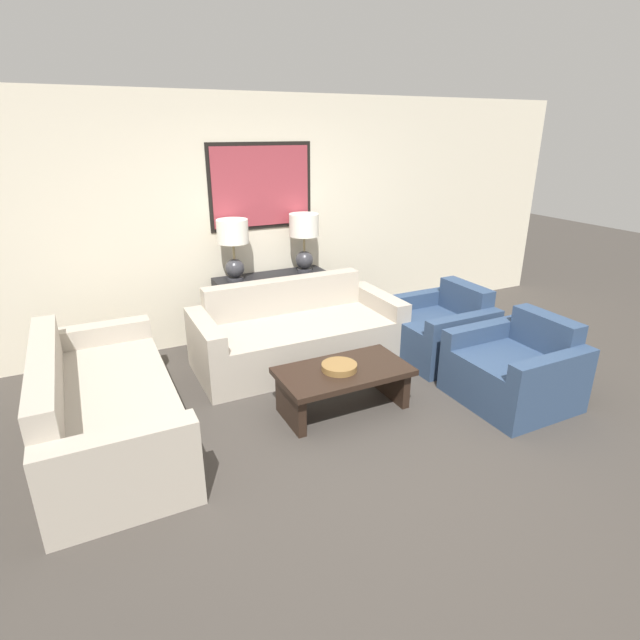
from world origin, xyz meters
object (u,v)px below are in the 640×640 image
Objects in this scene: couch_by_back_wall at (298,336)px; armchair_near_camera at (515,371)px; couch_by_side at (104,408)px; decorative_bowl at (339,367)px; table_lamp_right at (304,234)px; coffee_table at (343,380)px; console_table at (272,307)px; armchair_near_back_wall at (439,331)px; table_lamp_left at (233,241)px.

couch_by_back_wall is 2.26× the size of armchair_near_camera.
decorative_bowl is (1.83, -0.41, 0.13)m from couch_by_side.
armchair_near_camera is at bearing -19.21° from decorative_bowl.
table_lamp_right is 0.31× the size of couch_by_side.
couch_by_back_wall is 1.00× the size of couch_by_side.
coffee_table is at bearing 160.24° from armchair_near_camera.
console_table is at bearing 35.70° from couch_by_side.
couch_by_back_wall is 2.12m from armchair_near_camera.
couch_by_side reaches higher than console_table.
armchair_near_camera is (3.32, -0.93, -0.01)m from couch_by_side.
table_lamp_right reaches higher than armchair_near_back_wall.
couch_by_side is at bearing 167.78° from coffee_table.
decorative_bowl is at bearing -79.61° from table_lamp_left.
console_table is 1.96× the size of table_lamp_left.
couch_by_side is (-2.33, -1.38, -0.89)m from table_lamp_right.
console_table is 0.72m from couch_by_back_wall.
table_lamp_right is at bearing 74.37° from decorative_bowl.
console_table is at bearing 138.10° from armchair_near_back_wall.
couch_by_side is 3.45m from armchair_near_camera.
couch_by_back_wall is 1.08m from decorative_bowl.
couch_by_back_wall and couch_by_side have the same top height.
console_table reaches higher than coffee_table.
coffee_table is (0.37, -1.78, -0.89)m from table_lamp_left.
coffee_table is 1.54m from armchair_near_camera.
couch_by_side is 1.88× the size of coffee_table.
console_table is 1.79m from decorative_bowl.
decorative_bowl is (0.33, -1.78, -0.76)m from table_lamp_left.
console_table reaches higher than decorative_bowl.
table_lamp_right is 2.85m from couch_by_side.
armchair_near_camera is (0.99, -2.30, -0.90)m from table_lamp_right.
armchair_near_camera reaches higher than decorative_bowl.
couch_by_side is 2.26× the size of armchair_near_camera.
table_lamp_left is at bearing 120.01° from couch_by_back_wall.
coffee_table is (-0.04, -1.78, -0.09)m from console_table.
couch_by_side is 2.26× the size of armchair_near_back_wall.
couch_by_back_wall is (-0.41, -0.71, -0.89)m from table_lamp_right.
decorative_bowl is 1.59m from armchair_near_back_wall.
armchair_near_camera is at bearing -48.49° from couch_by_back_wall.
armchair_near_camera is (1.49, -0.52, -0.14)m from decorative_bowl.
console_table is 1.14× the size of coffee_table.
couch_by_back_wall reaches higher than console_table.
couch_by_back_wall is at bearing 87.64° from coffee_table.
couch_by_side is (-1.92, -1.38, -0.09)m from console_table.
table_lamp_left is (-0.41, 0.00, 0.80)m from console_table.
armchair_near_back_wall is at bearing 90.00° from armchair_near_camera.
table_lamp_left reaches higher than couch_by_side.
armchair_near_back_wall is at bearing 19.28° from decorative_bowl.
couch_by_back_wall reaches higher than armchair_near_back_wall.
table_lamp_left is 0.31× the size of couch_by_side.
decorative_bowl is at bearing -92.76° from console_table.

